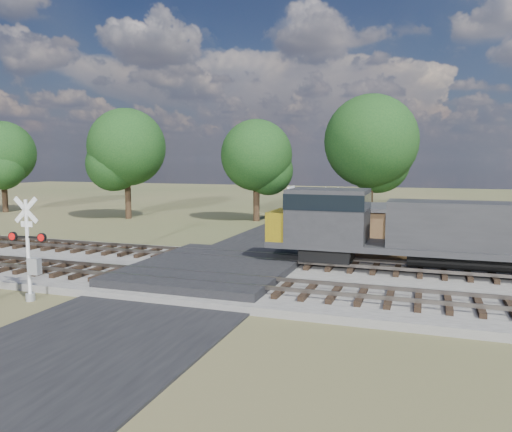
% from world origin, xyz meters
% --- Properties ---
extents(ground, '(160.00, 160.00, 0.00)m').
position_xyz_m(ground, '(0.00, 0.00, 0.00)').
color(ground, '#46522B').
rests_on(ground, ground).
extents(ballast_bed, '(140.00, 10.00, 0.30)m').
position_xyz_m(ballast_bed, '(10.00, 0.50, 0.15)').
color(ballast_bed, gray).
rests_on(ballast_bed, ground).
extents(road, '(7.00, 60.00, 0.08)m').
position_xyz_m(road, '(0.00, 0.00, 0.04)').
color(road, black).
rests_on(road, ground).
extents(crossing_panel, '(7.00, 9.00, 0.62)m').
position_xyz_m(crossing_panel, '(0.00, 0.50, 0.32)').
color(crossing_panel, '#262628').
rests_on(crossing_panel, ground).
extents(track_near, '(140.00, 2.60, 0.33)m').
position_xyz_m(track_near, '(3.12, -2.00, 0.41)').
color(track_near, black).
rests_on(track_near, ballast_bed).
extents(track_far, '(140.00, 2.60, 0.33)m').
position_xyz_m(track_far, '(3.12, 3.00, 0.41)').
color(track_far, black).
rests_on(track_far, ballast_bed).
extents(crossing_signal_near, '(1.61, 0.36, 4.00)m').
position_xyz_m(crossing_signal_near, '(-4.97, -5.50, 1.66)').
color(crossing_signal_near, silver).
rests_on(crossing_signal_near, ground).
extents(crossing_signal_far, '(1.55, 0.37, 3.85)m').
position_xyz_m(crossing_signal_far, '(3.99, 7.66, 1.60)').
color(crossing_signal_far, silver).
rests_on(crossing_signal_far, ground).
extents(equipment_shed, '(4.66, 4.66, 2.88)m').
position_xyz_m(equipment_shed, '(7.30, 7.59, 1.46)').
color(equipment_shed, '#4D3321').
rests_on(equipment_shed, ground).
extents(treeline, '(80.71, 10.46, 10.49)m').
position_xyz_m(treeline, '(5.18, 20.36, 6.14)').
color(treeline, black).
rests_on(treeline, ground).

